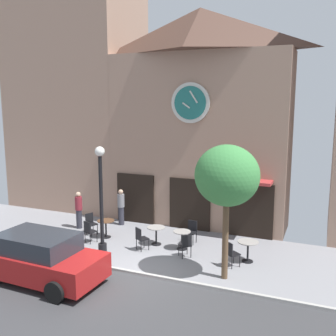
{
  "coord_description": "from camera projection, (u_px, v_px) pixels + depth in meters",
  "views": [
    {
      "loc": [
        5.86,
        -10.8,
        5.64
      ],
      "look_at": [
        0.31,
        2.54,
        3.17
      ],
      "focal_mm": 41.74,
      "sensor_mm": 36.0,
      "label": 1
    }
  ],
  "objects": [
    {
      "name": "cafe_table_center",
      "position": [
        106.0,
        225.0,
        16.32
      ],
      "size": [
        0.72,
        0.72,
        0.74
      ],
      "color": "black",
      "rests_on": "ground_plane"
    },
    {
      "name": "street_lamp",
      "position": [
        101.0,
        200.0,
        14.4
      ],
      "size": [
        0.36,
        0.36,
        4.04
      ],
      "color": "black",
      "rests_on": "ground_plane"
    },
    {
      "name": "cafe_chair_near_lamp",
      "position": [
        192.0,
        230.0,
        15.72
      ],
      "size": [
        0.43,
        0.43,
        0.9
      ],
      "color": "black",
      "rests_on": "ground_plane"
    },
    {
      "name": "street_tree",
      "position": [
        227.0,
        176.0,
        12.07
      ],
      "size": [
        2.03,
        1.83,
        4.35
      ],
      "color": "brown",
      "rests_on": "ground_plane"
    },
    {
      "name": "cafe_chair_near_tree",
      "position": [
        91.0,
        222.0,
        16.76
      ],
      "size": [
        0.53,
        0.53,
        0.9
      ],
      "color": "black",
      "rests_on": "ground_plane"
    },
    {
      "name": "cafe_chair_curbside",
      "position": [
        231.0,
        252.0,
        13.4
      ],
      "size": [
        0.56,
        0.56,
        0.9
      ],
      "color": "black",
      "rests_on": "ground_plane"
    },
    {
      "name": "cafe_chair_facing_street",
      "position": [
        89.0,
        230.0,
        15.7
      ],
      "size": [
        0.51,
        0.51,
        0.9
      ],
      "color": "black",
      "rests_on": "ground_plane"
    },
    {
      "name": "pedestrian_grey",
      "position": [
        121.0,
        207.0,
        17.96
      ],
      "size": [
        0.43,
        0.43,
        1.67
      ],
      "color": "#2D2D38",
      "rests_on": "ground_plane"
    },
    {
      "name": "cafe_table_center_left",
      "position": [
        156.0,
        232.0,
        15.51
      ],
      "size": [
        0.72,
        0.72,
        0.72
      ],
      "color": "black",
      "rests_on": "ground_plane"
    },
    {
      "name": "pedestrian_maroon",
      "position": [
        79.0,
        210.0,
        17.47
      ],
      "size": [
        0.43,
        0.43,
        1.67
      ],
      "color": "#2D2D38",
      "rests_on": "ground_plane"
    },
    {
      "name": "cafe_table_leftmost",
      "position": [
        248.0,
        247.0,
        13.83
      ],
      "size": [
        0.74,
        0.74,
        0.76
      ],
      "color": "black",
      "rests_on": "ground_plane"
    },
    {
      "name": "cafe_chair_outer",
      "position": [
        186.0,
        244.0,
        14.2
      ],
      "size": [
        0.57,
        0.57,
        0.9
      ],
      "color": "black",
      "rests_on": "ground_plane"
    },
    {
      "name": "ground_plane",
      "position": [
        118.0,
        284.0,
        12.29
      ],
      "size": [
        26.49,
        11.76,
        0.13
      ],
      "color": "gray"
    },
    {
      "name": "clock_building",
      "position": [
        199.0,
        116.0,
        17.66
      ],
      "size": [
        8.07,
        3.45,
        9.66
      ],
      "color": "#9E7A66",
      "rests_on": "ground_plane"
    },
    {
      "name": "neighbor_building_left",
      "position": [
        77.0,
        85.0,
        21.13
      ],
      "size": [
        6.56,
        4.31,
        13.03
      ],
      "color": "#9E7A66",
      "rests_on": "ground_plane"
    },
    {
      "name": "cafe_table_near_door",
      "position": [
        182.0,
        237.0,
        15.01
      ],
      "size": [
        0.68,
        0.68,
        0.73
      ],
      "color": "black",
      "rests_on": "ground_plane"
    },
    {
      "name": "parked_car_red",
      "position": [
        38.0,
        258.0,
        12.35
      ],
      "size": [
        4.36,
        2.13,
        1.55
      ],
      "color": "maroon",
      "rests_on": "ground_plane"
    },
    {
      "name": "cafe_chair_facing_wall",
      "position": [
        141.0,
        237.0,
        14.89
      ],
      "size": [
        0.55,
        0.55,
        0.9
      ],
      "color": "black",
      "rests_on": "ground_plane"
    }
  ]
}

